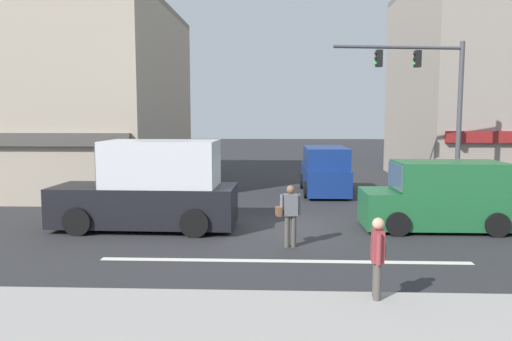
% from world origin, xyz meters
% --- Properties ---
extents(ground_plane, '(120.00, 120.00, 0.00)m').
position_xyz_m(ground_plane, '(0.00, 0.00, 0.00)').
color(ground_plane, '#2B2B2D').
extents(lane_marking_stripe, '(9.00, 0.24, 0.01)m').
position_xyz_m(lane_marking_stripe, '(0.00, -3.50, 0.00)').
color(lane_marking_stripe, silver).
rests_on(lane_marking_stripe, ground).
extents(building_left_block, '(10.22, 11.93, 8.86)m').
position_xyz_m(building_left_block, '(-10.57, 9.22, 4.43)').
color(building_left_block, tan).
rests_on(building_left_block, ground).
extents(utility_pole_near_left, '(1.40, 0.22, 7.08)m').
position_xyz_m(utility_pole_near_left, '(-7.60, 4.68, 3.69)').
color(utility_pole_near_left, brown).
rests_on(utility_pole_near_left, ground).
extents(utility_pole_far_right, '(1.40, 0.22, 7.43)m').
position_xyz_m(utility_pole_far_right, '(7.50, 8.58, 3.86)').
color(utility_pole_far_right, brown).
rests_on(utility_pole_far_right, ground).
extents(traffic_light_mast, '(4.85, 0.84, 6.20)m').
position_xyz_m(traffic_light_mast, '(5.58, 3.40, 4.18)').
color(traffic_light_mast, '#47474C').
rests_on(traffic_light_mast, ground).
extents(van_crossing_leftbound, '(4.61, 2.06, 2.11)m').
position_xyz_m(van_crossing_leftbound, '(4.86, 0.08, 1.01)').
color(van_crossing_leftbound, '#1E6033').
rests_on(van_crossing_leftbound, ground).
extents(van_approaching_near, '(2.07, 4.62, 2.11)m').
position_xyz_m(van_approaching_near, '(1.98, 7.18, 1.01)').
color(van_approaching_near, navy).
rests_on(van_approaching_near, ground).
extents(box_truck_waiting_far, '(5.64, 2.33, 2.75)m').
position_xyz_m(box_truck_waiting_far, '(-4.08, -0.19, 1.25)').
color(box_truck_waiting_far, black).
rests_on(box_truck_waiting_far, ground).
extents(pedestrian_foreground_with_bag, '(0.35, 0.67, 1.67)m').
position_xyz_m(pedestrian_foreground_with_bag, '(1.65, -6.30, 0.95)').
color(pedestrian_foreground_with_bag, '#4C4742').
rests_on(pedestrian_foreground_with_bag, ground).
extents(pedestrian_mid_crossing, '(0.69, 0.32, 1.67)m').
position_xyz_m(pedestrian_mid_crossing, '(0.15, -2.19, 0.95)').
color(pedestrian_mid_crossing, '#4C4742').
rests_on(pedestrian_mid_crossing, ground).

